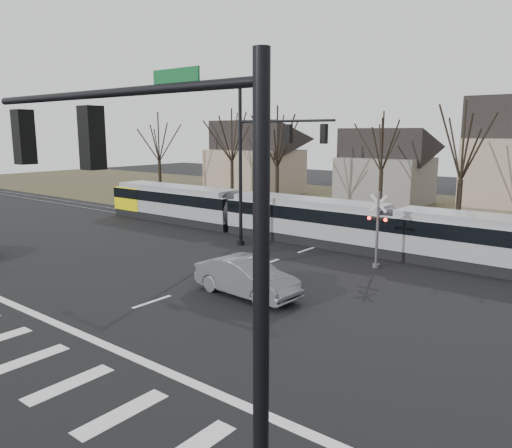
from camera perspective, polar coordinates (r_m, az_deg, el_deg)
The scene contains 14 objects.
ground at distance 20.43m, azimuth -16.16°, elevation -9.99°, with size 140.00×140.00×0.00m, color black.
grass_verge at distance 46.24m, azimuth 18.03°, elevation 1.26°, with size 140.00×28.00×0.01m, color #38331E.
crosswalk at distance 18.60m, azimuth -26.47°, elevation -12.76°, with size 27.00×2.60×0.01m.
stop_line at distance 19.52m, azimuth -20.53°, elevation -11.21°, with size 28.00×0.35×0.01m, color silver.
lane_dashes at distance 31.96m, azimuth 7.84°, elevation -2.26°, with size 0.18×30.00×0.01m.
rail_pair at distance 31.79m, azimuth 7.65°, elevation -2.28°, with size 90.00×1.52×0.06m.
tram at distance 32.42m, azimuth 5.69°, elevation 0.70°, with size 36.81×2.73×2.79m.
sedan at distance 21.68m, azimuth -1.06°, elevation -6.08°, with size 5.08×2.07×1.64m, color slate.
signal_pole_near_right at distance 7.72m, azimuth -10.54°, elevation -3.44°, with size 6.72×0.44×8.00m.
signal_pole_far at distance 29.67m, azimuth 0.57°, elevation 7.97°, with size 9.28×0.44×10.20m.
rail_crossing_signal at distance 26.53m, azimuth 13.68°, elevation -0.94°, with size 1.08×0.36×4.00m.
tree_row at distance 39.44m, azimuth 18.07°, elevation 7.06°, with size 59.20×7.20×10.00m.
house_a at distance 57.47m, azimuth -0.11°, elevation 7.95°, with size 9.72×8.64×8.60m.
house_b at distance 51.39m, azimuth 14.62°, elevation 6.76°, with size 8.64×7.56×7.65m.
Camera 1 is at (15.80, -10.89, 7.00)m, focal length 35.00 mm.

